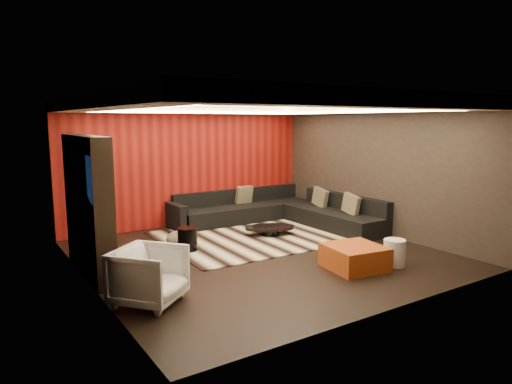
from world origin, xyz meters
TOP-DOWN VIEW (x-y plane):
  - floor at (0.00, 0.00)m, footprint 6.00×6.00m
  - ceiling at (0.00, 0.00)m, footprint 6.00×6.00m
  - wall_back at (0.00, 3.01)m, footprint 6.00×0.02m
  - wall_left at (-3.01, 0.00)m, footprint 0.02×6.00m
  - wall_right at (3.01, 0.00)m, footprint 0.02×6.00m
  - red_feature_wall at (0.00, 2.97)m, footprint 5.98×0.05m
  - soffit_back at (0.00, 2.70)m, footprint 6.00×0.60m
  - soffit_front at (0.00, -2.70)m, footprint 6.00×0.60m
  - soffit_left at (-2.70, 0.00)m, footprint 0.60×4.80m
  - soffit_right at (2.70, 0.00)m, footprint 0.60×4.80m
  - cove_back at (0.00, 2.36)m, footprint 4.80×0.08m
  - cove_front at (0.00, -2.36)m, footprint 4.80×0.08m
  - cove_left at (-2.36, 0.00)m, footprint 0.08×4.80m
  - cove_right at (2.36, 0.00)m, footprint 0.08×4.80m
  - tv_surround at (-2.85, 0.60)m, footprint 0.30×2.00m
  - tv_screen at (-2.69, 0.60)m, footprint 0.04×1.30m
  - tv_shelf at (-2.69, 0.60)m, footprint 0.04×1.60m
  - rug at (0.71, 1.13)m, footprint 4.07×3.10m
  - coffee_table at (0.93, 1.03)m, footprint 1.39×1.39m
  - drum_stool at (-1.04, 0.89)m, footprint 0.48×0.48m
  - striped_pouf at (-1.04, 1.16)m, footprint 0.66×0.66m
  - white_side_table at (1.52, -1.80)m, footprint 0.48×0.48m
  - orange_ottoman at (0.85, -1.54)m, footprint 0.99×0.99m
  - armchair at (-2.50, -1.10)m, footprint 1.17×1.18m
  - sectional_sofa at (1.73, 1.86)m, footprint 3.65×3.50m
  - throw_pillows at (2.19, 1.48)m, footprint 1.59×2.72m

SIDE VIEW (x-z plane):
  - floor at x=0.00m, z-range -0.02..0.00m
  - rug at x=0.71m, z-range 0.00..0.02m
  - coffee_table at x=0.93m, z-range 0.02..0.20m
  - striped_pouf at x=-1.04m, z-range 0.02..0.34m
  - orange_ottoman at x=0.85m, z-range 0.00..0.39m
  - white_side_table at x=1.52m, z-range 0.00..0.45m
  - drum_stool at x=-1.04m, z-range 0.02..0.45m
  - sectional_sofa at x=1.73m, z-range -0.11..0.64m
  - armchair at x=-2.50m, z-range 0.00..0.77m
  - throw_pillows at x=2.19m, z-range 0.37..0.87m
  - tv_shelf at x=-2.69m, z-range 0.68..0.72m
  - tv_surround at x=-2.85m, z-range 0.00..2.20m
  - wall_back at x=0.00m, z-range 0.00..2.80m
  - wall_left at x=-3.01m, z-range 0.00..2.80m
  - wall_right at x=3.01m, z-range 0.00..2.80m
  - red_feature_wall at x=0.00m, z-range 0.01..2.79m
  - tv_screen at x=-2.69m, z-range 1.05..1.85m
  - cove_back at x=0.00m, z-range 2.58..2.62m
  - cove_front at x=0.00m, z-range 2.58..2.62m
  - cove_left at x=-2.36m, z-range 2.58..2.62m
  - cove_right at x=2.36m, z-range 2.58..2.62m
  - soffit_back at x=0.00m, z-range 2.58..2.80m
  - soffit_front at x=0.00m, z-range 2.58..2.80m
  - soffit_left at x=-2.70m, z-range 2.58..2.80m
  - soffit_right at x=2.70m, z-range 2.58..2.80m
  - ceiling at x=0.00m, z-range 2.80..2.82m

